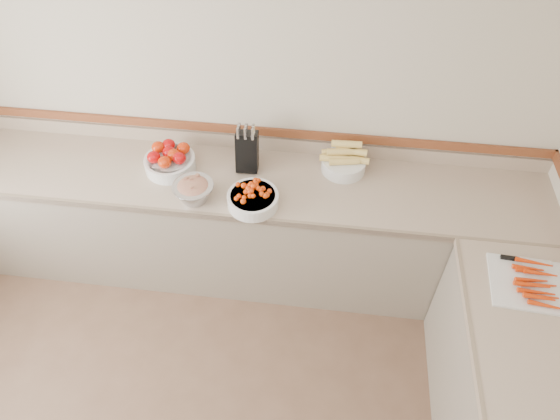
# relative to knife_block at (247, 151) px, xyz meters

# --- Properties ---
(back_wall) EXTENTS (4.00, 0.00, 4.00)m
(back_wall) POSITION_rel_knife_block_xyz_m (-0.08, 0.20, 0.26)
(back_wall) COLOR beige
(back_wall) RESTS_ON ground_plane
(counter_back) EXTENTS (4.00, 0.65, 1.08)m
(counter_back) POSITION_rel_knife_block_xyz_m (-0.08, -0.12, -0.58)
(counter_back) COLOR tan
(counter_back) RESTS_ON ground_plane
(knife_block) EXTENTS (0.15, 0.17, 0.33)m
(knife_block) POSITION_rel_knife_block_xyz_m (0.00, 0.00, 0.00)
(knife_block) COLOR black
(knife_block) RESTS_ON counter_back
(tomato_bowl) EXTENTS (0.33, 0.33, 0.16)m
(tomato_bowl) POSITION_rel_knife_block_xyz_m (-0.49, -0.08, -0.07)
(tomato_bowl) COLOR silver
(tomato_bowl) RESTS_ON counter_back
(cherry_tomato_bowl) EXTENTS (0.31, 0.31, 0.17)m
(cherry_tomato_bowl) POSITION_rel_knife_block_xyz_m (0.09, -0.33, -0.08)
(cherry_tomato_bowl) COLOR silver
(cherry_tomato_bowl) RESTS_ON counter_back
(corn_bowl) EXTENTS (0.31, 0.28, 0.21)m
(corn_bowl) POSITION_rel_knife_block_xyz_m (0.61, 0.05, -0.07)
(corn_bowl) COLOR silver
(corn_bowl) RESTS_ON counter_back
(rhubarb_bowl) EXTENTS (0.25, 0.25, 0.14)m
(rhubarb_bowl) POSITION_rel_knife_block_xyz_m (-0.27, -0.33, -0.06)
(rhubarb_bowl) COLOR #B2B2BA
(rhubarb_bowl) RESTS_ON counter_back
(cutting_board) EXTENTS (0.46, 0.37, 0.06)m
(cutting_board) POSITION_rel_knife_block_xyz_m (1.63, -0.73, -0.12)
(cutting_board) COLOR silver
(cutting_board) RESTS_ON counter_right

